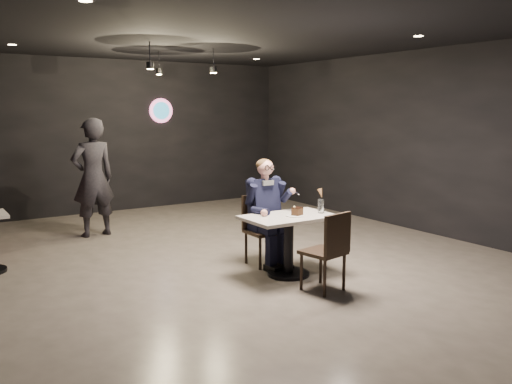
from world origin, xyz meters
TOP-DOWN VIEW (x-y plane):
  - floor at (0.00, 0.00)m, footprint 9.00×9.00m
  - wall_sign at (0.80, 4.47)m, footprint 0.50×0.06m
  - pendant_lights at (0.00, 2.00)m, footprint 1.40×1.20m
  - main_table at (0.19, -0.87)m, footprint 1.10×0.70m
  - chair_far at (0.19, -0.32)m, footprint 0.42×0.46m
  - chair_near at (0.19, -1.52)m, footprint 0.50×0.53m
  - seated_man at (0.19, -0.32)m, footprint 0.60×0.80m
  - dessert_plate at (0.23, -0.94)m, footprint 0.22×0.22m
  - cake_slice at (0.26, -0.94)m, footprint 0.15×0.13m
  - mint_leaf at (0.28, -0.95)m, footprint 0.06×0.04m
  - sundae_glass at (0.62, -0.94)m, footprint 0.08×0.08m
  - wafer_cone at (0.65, -0.91)m, footprint 0.07×0.07m
  - passerby at (-1.21, 2.53)m, footprint 0.73×0.52m

SIDE VIEW (x-z plane):
  - floor at x=0.00m, z-range 0.00..0.00m
  - main_table at x=0.19m, z-range 0.00..0.75m
  - chair_far at x=0.19m, z-range 0.00..0.92m
  - chair_near at x=0.19m, z-range 0.00..0.92m
  - seated_man at x=0.19m, z-range 0.00..1.44m
  - dessert_plate at x=0.23m, z-range 0.75..0.76m
  - cake_slice at x=0.26m, z-range 0.76..0.85m
  - sundae_glass at x=0.62m, z-range 0.75..0.92m
  - mint_leaf at x=0.28m, z-range 0.84..0.85m
  - passerby at x=-1.21m, z-range 0.00..1.90m
  - wafer_cone at x=0.65m, z-range 0.93..1.05m
  - wall_sign at x=0.80m, z-range 1.75..2.25m
  - pendant_lights at x=0.00m, z-range 2.70..3.06m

